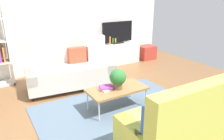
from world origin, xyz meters
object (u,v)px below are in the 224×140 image
at_px(couch_green, 190,119).
at_px(bottle_2, 115,41).
at_px(couch_beige, 70,68).
at_px(table_book_0, 106,89).
at_px(tv, 117,33).
at_px(potted_plant, 118,78).
at_px(coffee_table, 117,90).
at_px(storage_trunk, 147,52).
at_px(vase_0, 99,43).
at_px(vase_1, 104,42).
at_px(bottle_1, 113,41).
at_px(tv_console, 117,53).
at_px(bottle_0, 110,40).

distance_m(couch_green, bottle_2, 3.90).
relative_size(couch_beige, table_book_0, 8.26).
bearing_deg(tv, potted_plant, -122.03).
distance_m(coffee_table, storage_trunk, 3.42).
height_order(couch_beige, coffee_table, couch_beige).
height_order(tv, vase_0, tv).
xyz_separation_m(couch_beige, vase_1, (1.43, 0.98, 0.27)).
xyz_separation_m(vase_0, bottle_1, (0.41, -0.09, 0.02)).
bearing_deg(bottle_1, table_book_0, -123.59).
bearing_deg(couch_green, bottle_2, 73.93).
bearing_deg(potted_plant, couch_beige, 104.48).
height_order(tv_console, vase_1, vase_1).
height_order(potted_plant, vase_1, potted_plant).
height_order(vase_1, bottle_1, bottle_1).
distance_m(coffee_table, bottle_2, 2.71).
relative_size(tv_console, table_book_0, 5.83).
relative_size(couch_beige, bottle_0, 8.36).
distance_m(tv_console, bottle_2, 0.41).
distance_m(vase_0, vase_1, 0.16).
bearing_deg(coffee_table, couch_green, -78.61).
relative_size(bottle_0, bottle_2, 1.47).
relative_size(couch_green, bottle_2, 11.81).
bearing_deg(couch_green, bottle_0, 76.68).
bearing_deg(potted_plant, bottle_1, 60.83).
bearing_deg(storage_trunk, couch_green, -121.89).
bearing_deg(vase_0, tv, -6.88).
xyz_separation_m(couch_green, tv, (1.18, 3.75, 0.51)).
height_order(couch_green, bottle_0, couch_green).
distance_m(couch_beige, potted_plant, 1.50).
distance_m(couch_beige, couch_green, 2.92).
relative_size(tv_console, tv, 1.40).
bearing_deg(storage_trunk, bottle_2, 177.09).
relative_size(storage_trunk, bottle_2, 3.22).
relative_size(tv_console, bottle_0, 5.91).
bearing_deg(bottle_0, storage_trunk, -2.51).
relative_size(vase_1, bottle_0, 0.62).
bearing_deg(tv, vase_1, 170.48).
height_order(couch_beige, vase_0, couch_beige).
bearing_deg(bottle_1, vase_1, 160.05).
bearing_deg(tv_console, potted_plant, -121.81).
xyz_separation_m(vase_0, bottle_2, (0.50, -0.09, 0.01)).
height_order(tv, vase_1, tv).
relative_size(storage_trunk, potted_plant, 1.38).
distance_m(storage_trunk, table_book_0, 3.54).
xyz_separation_m(coffee_table, bottle_1, (1.30, 2.31, 0.34)).
height_order(storage_trunk, bottle_0, bottle_0).
bearing_deg(storage_trunk, potted_plant, -138.55).
bearing_deg(bottle_2, potted_plant, -120.84).
relative_size(couch_beige, potted_plant, 5.25).
bearing_deg(vase_0, potted_plant, -110.20).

